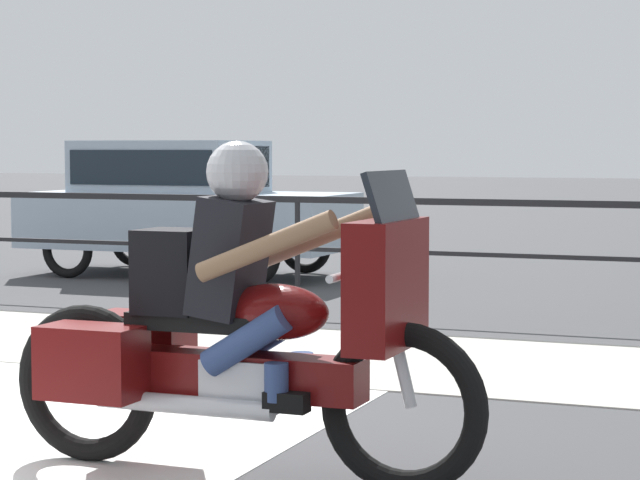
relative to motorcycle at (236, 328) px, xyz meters
name	(u,v)px	position (x,y,z in m)	size (l,w,h in m)	color
sidewalk_band	(194,345)	(-1.99, 3.41, -0.70)	(44.00, 2.40, 0.01)	#B7B2A8
fence_railing	(297,221)	(-1.99, 5.54, 0.16)	(36.00, 0.05, 1.10)	black
motorcycle	(236,328)	(0.00, 0.00, 0.00)	(2.42, 0.76, 1.58)	black
parked_car	(181,199)	(-4.63, 8.23, 0.22)	(3.91, 1.71, 1.64)	#9EB2C6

